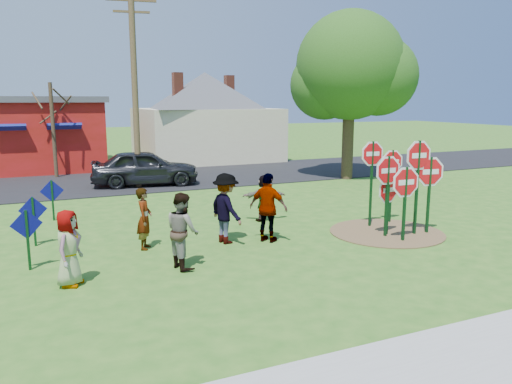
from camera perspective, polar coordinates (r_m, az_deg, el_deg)
ground at (r=13.35m, az=-3.46°, el=-5.72°), size 120.00×120.00×0.00m
sidewalk at (r=7.54m, az=17.57°, el=-19.23°), size 22.00×1.80×0.08m
road at (r=24.21m, az=-13.17°, el=1.41°), size 120.00×7.50×0.04m
dirt_patch at (r=14.69m, az=14.68°, el=-4.48°), size 3.20×3.20×0.03m
red_building at (r=30.06m, az=-26.20°, el=6.06°), size 9.40×7.69×3.90m
cream_house at (r=31.63m, az=-5.81°, el=8.98°), size 9.40×9.40×6.50m
stop_sign_a at (r=13.64m, az=16.71°, el=0.45°), size 1.11×0.08×2.16m
stop_sign_b at (r=14.91m, az=13.13°, el=3.37°), size 0.99×0.08×2.68m
stop_sign_c at (r=14.35m, az=18.04°, el=2.88°), size 1.12×0.08×2.79m
stop_sign_d at (r=15.62m, az=15.28°, el=2.69°), size 0.92×0.16×2.36m
stop_sign_e at (r=14.20m, az=14.86°, el=-0.19°), size 1.00×0.20×1.79m
stop_sign_f at (r=14.66m, az=19.26°, el=1.66°), size 1.11×0.21×2.33m
stop_sign_g at (r=13.93m, az=14.82°, el=1.55°), size 1.07×0.07×2.38m
blue_diamond_b at (r=12.06m, az=-24.70°, el=-4.23°), size 0.67×0.14×1.38m
blue_diamond_c at (r=13.99m, az=-24.09°, el=-2.48°), size 0.69×0.07×1.31m
blue_diamond_d at (r=16.74m, az=-22.26°, el=-0.38°), size 0.71×0.08×1.29m
person_a at (r=10.76m, az=-20.64°, el=-6.01°), size 0.80×0.91×1.58m
person_b at (r=12.86m, az=-12.64°, el=-2.98°), size 0.56×0.67×1.56m
person_c at (r=11.25m, az=-8.39°, el=-4.36°), size 0.77×0.93×1.72m
person_d at (r=13.06m, az=-3.45°, el=-1.89°), size 0.94×1.32×1.85m
person_e at (r=13.13m, az=1.43°, el=-1.82°), size 1.02×1.12×1.84m
person_f at (r=15.44m, az=1.00°, el=-0.67°), size 1.42×0.75×1.47m
suv at (r=22.35m, az=-12.55°, el=2.76°), size 4.81×2.55×1.56m
utility_pole at (r=21.84m, az=-13.70°, el=11.82°), size 2.01×0.46×8.25m
leafy_tree at (r=24.15m, az=10.96°, el=13.35°), size 5.48×5.00×7.78m
bare_tree_east at (r=25.85m, az=-22.25°, el=7.98°), size 1.80×1.80×4.54m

